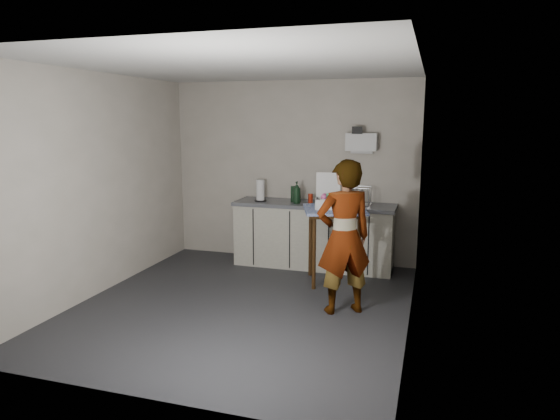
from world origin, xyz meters
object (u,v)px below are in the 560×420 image
(dark_bottle, at_px, (293,194))
(dish_rack, at_px, (357,201))
(soap_bottle, at_px, (297,192))
(soda_can, at_px, (310,198))
(kitchen_counter, at_px, (314,237))
(side_table, at_px, (334,218))
(bakery_box, at_px, (328,200))
(standing_man, at_px, (344,237))
(paper_towel, at_px, (260,191))

(dark_bottle, height_order, dish_rack, dish_rack)
(soap_bottle, xyz_separation_m, dark_bottle, (-0.08, 0.10, -0.04))
(soda_can, bearing_deg, kitchen_counter, 6.22)
(side_table, xyz_separation_m, soda_can, (-0.45, 0.59, 0.14))
(soda_can, relative_size, dish_rack, 0.35)
(soap_bottle, relative_size, bakery_box, 0.71)
(kitchen_counter, bearing_deg, dark_bottle, -178.41)
(standing_man, xyz_separation_m, soda_can, (-0.75, 1.56, 0.15))
(soda_can, xyz_separation_m, paper_towel, (-0.72, -0.06, 0.08))
(dish_rack, distance_m, bakery_box, 0.66)
(soda_can, bearing_deg, standing_man, -64.41)
(kitchen_counter, bearing_deg, soda_can, -173.78)
(soda_can, xyz_separation_m, dish_rack, (0.65, 0.01, -0.01))
(side_table, distance_m, dark_bottle, 0.94)
(side_table, height_order, dark_bottle, dark_bottle)
(dish_rack, bearing_deg, side_table, -107.73)
(kitchen_counter, height_order, dark_bottle, dark_bottle)
(standing_man, relative_size, dish_rack, 4.56)
(kitchen_counter, distance_m, standing_man, 1.76)
(standing_man, relative_size, paper_towel, 5.44)
(paper_towel, bearing_deg, dish_rack, 2.93)
(side_table, xyz_separation_m, dark_bottle, (-0.70, 0.59, 0.19))
(side_table, height_order, standing_man, standing_man)
(side_table, relative_size, soap_bottle, 3.16)
(dish_rack, bearing_deg, paper_towel, -177.07)
(side_table, xyz_separation_m, soap_bottle, (-0.62, 0.49, 0.23))
(dark_bottle, height_order, paper_towel, paper_towel)
(standing_man, distance_m, soap_bottle, 1.74)
(soap_bottle, bearing_deg, side_table, -38.45)
(standing_man, height_order, paper_towel, standing_man)
(side_table, relative_size, paper_towel, 3.15)
(soap_bottle, bearing_deg, paper_towel, 176.06)
(kitchen_counter, relative_size, dark_bottle, 9.92)
(side_table, height_order, paper_towel, paper_towel)
(paper_towel, height_order, bakery_box, bakery_box)
(kitchen_counter, xyz_separation_m, soda_can, (-0.05, -0.01, 0.55))
(kitchen_counter, xyz_separation_m, paper_towel, (-0.77, -0.07, 0.63))
(standing_man, bearing_deg, soda_can, -95.71)
(kitchen_counter, relative_size, soda_can, 17.70)
(bakery_box, bearing_deg, dish_rack, 54.24)
(soap_bottle, relative_size, paper_towel, 1.00)
(soda_can, xyz_separation_m, dark_bottle, (-0.25, -0.00, 0.05))
(soap_bottle, height_order, bakery_box, bakery_box)
(dark_bottle, bearing_deg, standing_man, -57.34)
(standing_man, distance_m, bakery_box, 1.07)
(paper_towel, bearing_deg, kitchen_counter, 5.08)
(soap_bottle, distance_m, paper_towel, 0.55)
(bakery_box, bearing_deg, soda_can, 111.51)
(paper_towel, bearing_deg, dark_bottle, 7.34)
(standing_man, distance_m, dish_rack, 1.58)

